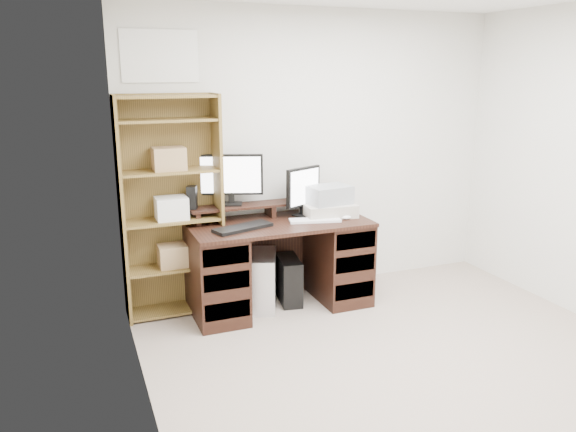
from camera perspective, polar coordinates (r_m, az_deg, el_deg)
room at (r=3.40m, az=16.89°, el=1.71°), size 3.54×4.04×2.54m
desk at (r=4.78m, az=-0.94°, el=-4.76°), size 1.50×0.70×0.75m
riser_shelf at (r=4.84m, az=-1.82°, el=1.08°), size 1.40×0.22×0.12m
monitor_wide at (r=4.74m, az=-5.83°, el=4.00°), size 0.52×0.22×0.43m
monitor_small at (r=4.82m, az=1.57°, el=2.70°), size 0.37×0.22×0.42m
speaker at (r=4.65m, az=-9.73°, el=1.87°), size 0.10×0.10×0.19m
keyboard_black at (r=4.46m, az=-4.60°, el=-1.19°), size 0.52×0.30×0.03m
keyboard_white at (r=4.69m, az=2.75°, el=-0.44°), size 0.44×0.22×0.02m
mouse at (r=4.77m, az=5.95°, el=-0.15°), size 0.10×0.08×0.03m
printer at (r=4.87m, az=4.13°, el=0.66°), size 0.46×0.37×0.11m
basket at (r=4.84m, az=4.16°, el=2.17°), size 0.39×0.30×0.15m
tower_silver at (r=4.82m, az=-2.53°, el=-6.53°), size 0.37×0.52×0.47m
tower_black at (r=4.93m, az=0.09°, el=-6.50°), size 0.23×0.42×0.40m
bookshelf at (r=4.62m, az=-11.82°, el=1.08°), size 0.80×0.30×1.80m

